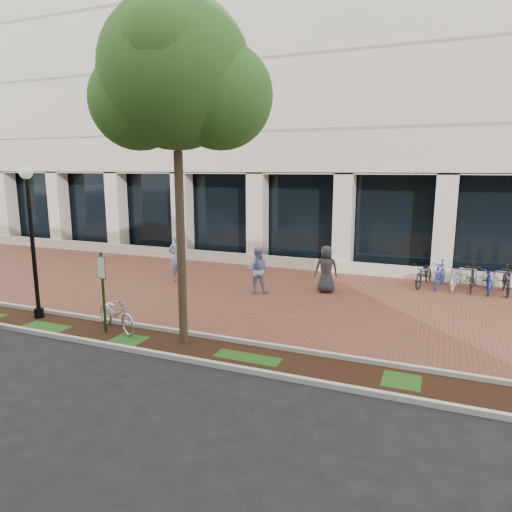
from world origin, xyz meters
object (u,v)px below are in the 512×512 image
at_px(lamppost, 32,235).
at_px(pedestrian_left, 177,258).
at_px(street_tree, 179,83).
at_px(locked_bicycle, 117,313).
at_px(pedestrian_mid, 257,270).
at_px(parking_sign, 102,282).
at_px(bike_rack_cluster, 463,277).
at_px(pedestrian_right, 326,269).

xyz_separation_m(lamppost, pedestrian_left, (1.45, 5.46, -1.57)).
relative_size(street_tree, locked_bicycle, 4.40).
bearing_deg(pedestrian_mid, street_tree, 77.99).
distance_m(parking_sign, street_tree, 5.47).
xyz_separation_m(locked_bicycle, pedestrian_left, (-1.43, 5.44, 0.45)).
bearing_deg(locked_bicycle, bike_rack_cluster, -24.19).
height_order(locked_bicycle, bike_rack_cluster, bike_rack_cluster).
height_order(lamppost, street_tree, street_tree).
distance_m(street_tree, locked_bicycle, 6.26).
height_order(pedestrian_left, bike_rack_cluster, pedestrian_left).
bearing_deg(parking_sign, pedestrian_right, 68.09).
xyz_separation_m(parking_sign, lamppost, (-2.72, 0.28, 1.08)).
height_order(pedestrian_mid, pedestrian_right, pedestrian_right).
distance_m(pedestrian_left, bike_rack_cluster, 10.79).
bearing_deg(pedestrian_right, locked_bicycle, 31.73).
bearing_deg(parking_sign, lamppost, -172.35).
bearing_deg(bike_rack_cluster, locked_bicycle, -128.95).
xyz_separation_m(parking_sign, locked_bicycle, (0.16, 0.31, -0.94)).
xyz_separation_m(locked_bicycle, pedestrian_mid, (2.12, 5.07, 0.34)).
height_order(lamppost, locked_bicycle, lamppost).
distance_m(lamppost, pedestrian_right, 9.61).
xyz_separation_m(parking_sign, pedestrian_left, (-1.27, 5.75, -0.49)).
distance_m(pedestrian_mid, pedestrian_right, 2.47).
xyz_separation_m(street_tree, pedestrian_mid, (-0.13, 5.16, -5.50)).
relative_size(parking_sign, pedestrian_mid, 1.34).
relative_size(lamppost, pedestrian_right, 2.62).
relative_size(locked_bicycle, pedestrian_right, 1.11).
bearing_deg(locked_bicycle, parking_sign, 175.66).
relative_size(pedestrian_mid, bike_rack_cluster, 0.47).
relative_size(lamppost, street_tree, 0.54).
distance_m(locked_bicycle, pedestrian_right, 7.48).
relative_size(parking_sign, pedestrian_right, 1.31).
relative_size(locked_bicycle, bike_rack_cluster, 0.54).
bearing_deg(locked_bicycle, pedestrian_left, 37.90).
xyz_separation_m(parking_sign, pedestrian_mid, (2.28, 5.38, -0.60)).
relative_size(locked_bicycle, pedestrian_left, 1.00).
bearing_deg(lamppost, pedestrian_mid, 45.57).
height_order(pedestrian_left, pedestrian_mid, pedestrian_left).
bearing_deg(bike_rack_cluster, street_tree, -120.45).
height_order(pedestrian_right, bike_rack_cluster, pedestrian_right).
bearing_deg(street_tree, locked_bicycle, 177.80).
height_order(street_tree, pedestrian_left, street_tree).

